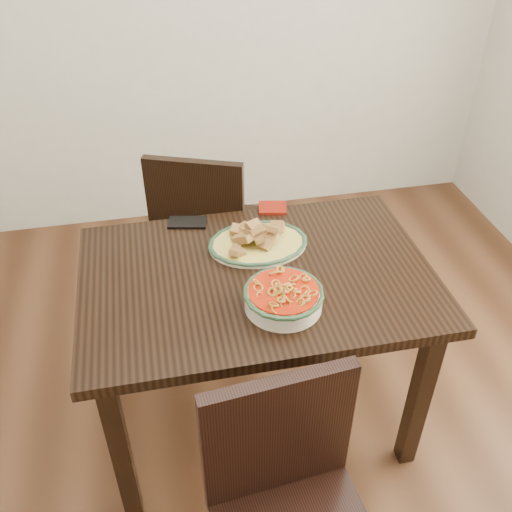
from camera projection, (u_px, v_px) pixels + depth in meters
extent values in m
plane|color=#3E2313|center=(256.00, 440.00, 2.29)|extent=(3.50, 3.50, 0.00)
cube|color=black|center=(257.00, 278.00, 1.95)|extent=(1.20, 0.80, 0.04)
cube|color=black|center=(120.00, 449.00, 1.85)|extent=(0.06, 0.06, 0.71)
cube|color=black|center=(419.00, 397.00, 2.01)|extent=(0.06, 0.06, 0.71)
cube|color=black|center=(118.00, 316.00, 2.35)|extent=(0.06, 0.06, 0.71)
cube|color=black|center=(357.00, 283.00, 2.51)|extent=(0.06, 0.06, 0.71)
cube|color=black|center=(209.00, 228.00, 2.72)|extent=(0.54, 0.54, 0.04)
cube|color=black|center=(250.00, 249.00, 2.97)|extent=(0.04, 0.04, 0.41)
cube|color=black|center=(187.00, 242.00, 3.01)|extent=(0.04, 0.04, 0.41)
cube|color=black|center=(237.00, 291.00, 2.70)|extent=(0.04, 0.04, 0.41)
cube|color=black|center=(168.00, 283.00, 2.75)|extent=(0.04, 0.04, 0.41)
cube|color=black|center=(195.00, 207.00, 2.43)|extent=(0.41, 0.19, 0.44)
cube|color=black|center=(278.00, 435.00, 1.52)|extent=(0.42, 0.08, 0.44)
ellipsoid|color=beige|center=(258.00, 244.00, 2.06)|extent=(0.35, 0.27, 0.02)
ellipsoid|color=gold|center=(258.00, 243.00, 2.06)|extent=(0.34, 0.26, 0.01)
torus|color=#1B3D24|center=(258.00, 242.00, 2.06)|extent=(0.28, 0.28, 0.01)
cylinder|color=#EBE3C6|center=(283.00, 299.00, 1.79)|extent=(0.25, 0.25, 0.06)
torus|color=#193820|center=(284.00, 293.00, 1.78)|extent=(0.26, 0.26, 0.02)
cylinder|color=#A81E07|center=(284.00, 291.00, 1.77)|extent=(0.22, 0.22, 0.01)
cube|color=black|center=(187.00, 222.00, 2.18)|extent=(0.16, 0.11, 0.01)
cube|color=maroon|center=(273.00, 208.00, 2.26)|extent=(0.12, 0.11, 0.01)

